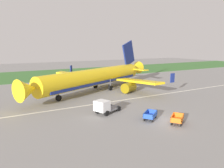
# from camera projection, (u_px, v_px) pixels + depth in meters

# --- Properties ---
(ground_plane) EXTENTS (220.00, 220.00, 0.00)m
(ground_plane) POSITION_uv_depth(u_px,v_px,m) (166.00, 121.00, 28.04)
(ground_plane) COLOR gray
(grass_strip) EXTENTS (220.00, 28.00, 0.06)m
(grass_strip) POSITION_uv_depth(u_px,v_px,m) (58.00, 74.00, 74.88)
(grass_strip) COLOR #3D7033
(grass_strip) RESTS_ON ground
(apron_stripe) EXTENTS (120.00, 0.36, 0.01)m
(apron_stripe) POSITION_uv_depth(u_px,v_px,m) (119.00, 101.00, 38.55)
(apron_stripe) COLOR silver
(apron_stripe) RESTS_ON ground
(airplane) EXTENTS (35.52, 29.18, 11.34)m
(airplane) POSITION_uv_depth(u_px,v_px,m) (99.00, 77.00, 47.00)
(airplane) COLOR yellow
(airplane) RESTS_ON ground
(baggage_cart_nearest) EXTENTS (3.31, 2.68, 1.07)m
(baggage_cart_nearest) POSITION_uv_depth(u_px,v_px,m) (177.00, 119.00, 27.18)
(baggage_cart_nearest) COLOR orange
(baggage_cart_nearest) RESTS_ON ground
(baggage_cart_second_in_row) EXTENTS (3.30, 2.70, 1.07)m
(baggage_cart_second_in_row) POSITION_uv_depth(u_px,v_px,m) (150.00, 115.00, 28.64)
(baggage_cart_second_in_row) COLOR #234CB2
(baggage_cart_second_in_row) RESTS_ON ground
(service_truck_beside_carts) EXTENTS (4.77, 3.39, 2.10)m
(service_truck_beside_carts) POSITION_uv_depth(u_px,v_px,m) (104.00, 107.00, 30.89)
(service_truck_beside_carts) COLOR slate
(service_truck_beside_carts) RESTS_ON ground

